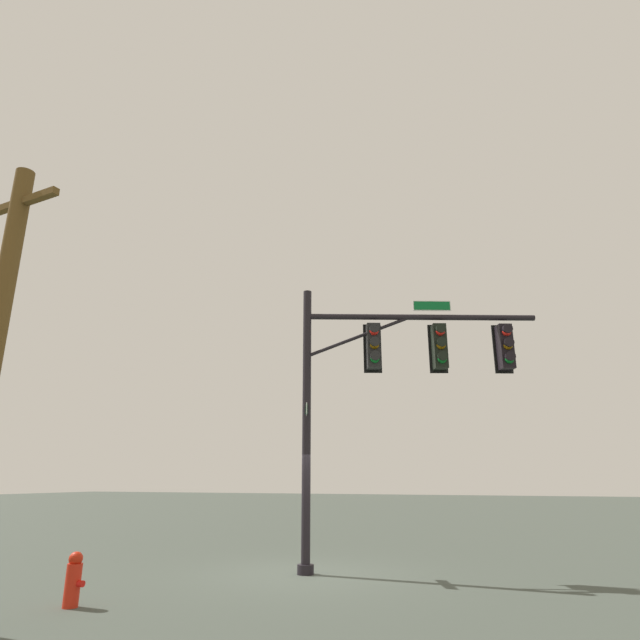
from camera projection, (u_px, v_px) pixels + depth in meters
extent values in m
plane|color=#40473E|center=(305.00, 575.00, 11.38)|extent=(120.00, 120.00, 0.00)
cylinder|color=black|center=(307.00, 422.00, 12.31)|extent=(0.20, 0.20, 6.45)
cylinder|color=black|center=(306.00, 569.00, 11.41)|extent=(0.36, 0.36, 0.20)
cylinder|color=black|center=(421.00, 317.00, 13.10)|extent=(5.31, 2.16, 0.14)
cylinder|color=black|center=(359.00, 336.00, 12.93)|extent=(2.42, 1.00, 1.07)
cube|color=black|center=(373.00, 347.00, 12.86)|extent=(0.43, 0.45, 1.10)
cube|color=black|center=(372.00, 348.00, 13.06)|extent=(0.42, 0.20, 1.22)
sphere|color=#FF2018|center=(374.00, 331.00, 12.77)|extent=(0.22, 0.22, 0.22)
cylinder|color=black|center=(374.00, 328.00, 12.73)|extent=(0.27, 0.22, 0.23)
sphere|color=#855607|center=(374.00, 345.00, 12.67)|extent=(0.22, 0.22, 0.22)
cylinder|color=black|center=(375.00, 342.00, 12.63)|extent=(0.27, 0.22, 0.23)
sphere|color=#0B621E|center=(375.00, 358.00, 12.58)|extent=(0.22, 0.22, 0.22)
cylinder|color=black|center=(375.00, 356.00, 12.53)|extent=(0.27, 0.22, 0.23)
cube|color=black|center=(439.00, 347.00, 12.90)|extent=(0.42, 0.45, 1.10)
cube|color=black|center=(438.00, 349.00, 13.09)|extent=(0.43, 0.19, 1.22)
sphere|color=#FF2018|center=(440.00, 331.00, 12.80)|extent=(0.22, 0.22, 0.22)
cylinder|color=black|center=(441.00, 329.00, 12.76)|extent=(0.27, 0.21, 0.23)
sphere|color=#855607|center=(441.00, 345.00, 12.70)|extent=(0.22, 0.22, 0.22)
cylinder|color=black|center=(442.00, 342.00, 12.66)|extent=(0.27, 0.21, 0.23)
sphere|color=#0B621E|center=(442.00, 359.00, 12.61)|extent=(0.22, 0.22, 0.22)
cylinder|color=black|center=(443.00, 356.00, 12.56)|extent=(0.27, 0.21, 0.23)
cube|color=black|center=(505.00, 347.00, 12.93)|extent=(0.43, 0.45, 1.10)
cube|color=black|center=(502.00, 349.00, 13.12)|extent=(0.42, 0.20, 1.22)
sphere|color=#FF2018|center=(507.00, 332.00, 12.83)|extent=(0.22, 0.22, 0.22)
cylinder|color=black|center=(507.00, 329.00, 12.79)|extent=(0.27, 0.21, 0.23)
sphere|color=#855607|center=(508.00, 345.00, 12.74)|extent=(0.22, 0.22, 0.22)
cylinder|color=black|center=(509.00, 343.00, 12.69)|extent=(0.27, 0.21, 0.23)
sphere|color=#0B621E|center=(509.00, 359.00, 12.64)|extent=(0.22, 0.22, 0.22)
cylinder|color=black|center=(510.00, 356.00, 12.60)|extent=(0.27, 0.21, 0.23)
cube|color=white|center=(432.00, 306.00, 13.20)|extent=(0.88, 0.36, 0.26)
cube|color=#0B662C|center=(432.00, 306.00, 13.20)|extent=(0.85, 0.35, 0.22)
cube|color=white|center=(307.00, 411.00, 12.39)|extent=(0.36, 0.88, 0.26)
cube|color=#0E7431|center=(307.00, 411.00, 12.39)|extent=(0.35, 0.85, 0.22)
cube|color=brown|center=(20.00, 203.00, 8.91)|extent=(1.80, 0.33, 0.12)
cylinder|color=red|center=(73.00, 585.00, 8.55)|extent=(0.24, 0.24, 0.65)
sphere|color=red|center=(76.00, 559.00, 8.66)|extent=(0.22, 0.22, 0.22)
cylinder|color=red|center=(80.00, 584.00, 8.51)|extent=(0.12, 0.10, 0.10)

